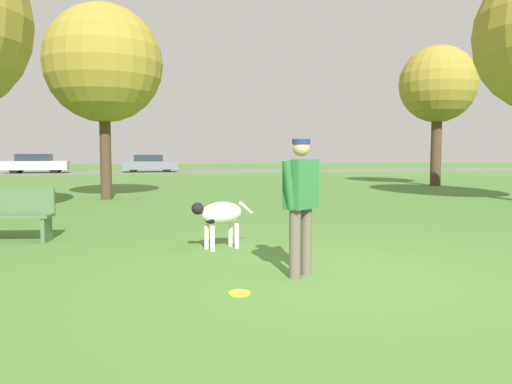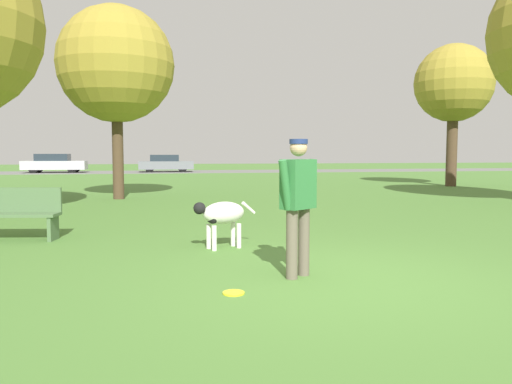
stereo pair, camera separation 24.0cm
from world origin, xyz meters
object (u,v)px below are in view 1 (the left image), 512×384
parked_car_silver (36,164)px  parked_car_grey (149,164)px  person (301,197)px  dog (219,215)px  park_bench (8,213)px  frisbee (239,293)px  tree_far_right (438,85)px  tree_mid_center (103,64)px

parked_car_silver → parked_car_grey: parked_car_silver is taller
parked_car_silver → person: bearing=-74.4°
dog → park_bench: park_bench is taller
frisbee → parked_car_grey: bearing=90.3°
dog → parked_car_grey: bearing=-109.5°
parked_car_grey → person: bearing=-88.8°
person → frisbee: (-0.82, -0.54, -0.90)m
frisbee → park_bench: park_bench is taller
parked_car_grey → tree_far_right: bearing=-58.1°
frisbee → tree_far_right: size_ratio=0.04×
parked_car_silver → parked_car_grey: bearing=-0.7°
tree_far_right → park_bench: (-14.46, -10.52, -3.82)m
tree_far_right → tree_mid_center: 13.81m
person → park_bench: bearing=102.1°
tree_mid_center → parked_car_grey: (1.74, 21.67, -3.40)m
frisbee → tree_mid_center: tree_mid_center is taller
frisbee → tree_mid_center: (-1.91, 10.88, 4.02)m
frisbee → tree_far_right: 18.81m
dog → parked_car_silver: parked_car_silver is taller
tree_far_right → parked_car_grey: size_ratio=1.50×
parked_car_grey → park_bench: 28.92m
park_bench → parked_car_grey: bearing=94.1°
dog → tree_mid_center: size_ratio=0.17×
frisbee → park_bench: size_ratio=0.15×
parked_car_silver → tree_mid_center: bearing=-74.2°
parked_car_silver → park_bench: parked_car_silver is taller
person → dog: (-0.64, 1.84, -0.41)m
dog → park_bench: size_ratio=0.68×
frisbee → tree_mid_center: 11.76m
dog → parked_car_grey: (-0.36, 30.18, 0.13)m
tree_far_right → parked_car_grey: bearing=122.5°
dog → tree_far_right: tree_far_right is taller
frisbee → tree_mid_center: size_ratio=0.04×
parked_car_grey → frisbee: bearing=-90.3°
frisbee → parked_car_silver: parked_car_silver is taller
person → frisbee: bearing=175.8°
parked_car_grey → park_bench: parked_car_grey is taller
tree_mid_center → parked_car_silver: tree_mid_center is taller
tree_mid_center → park_bench: tree_mid_center is taller
dog → tree_far_right: (11.28, 11.92, 3.77)m
tree_mid_center → person: bearing=-75.2°
parked_car_grey → park_bench: bearing=-96.2°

